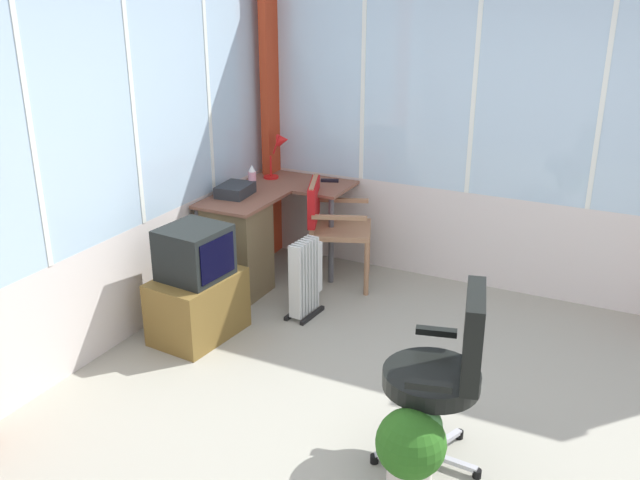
{
  "coord_description": "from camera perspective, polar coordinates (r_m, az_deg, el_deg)",
  "views": [
    {
      "loc": [
        -3.2,
        -0.9,
        2.45
      ],
      "look_at": [
        0.52,
        0.95,
        0.85
      ],
      "focal_mm": 39.59,
      "sensor_mm": 36.0,
      "label": 1
    }
  ],
  "objects": [
    {
      "name": "spray_bottle",
      "position": [
        5.76,
        -5.5,
        4.98
      ],
      "size": [
        0.06,
        0.06,
        0.22
      ],
      "color": "pink",
      "rests_on": "desk"
    },
    {
      "name": "desk",
      "position": [
        5.66,
        -6.37,
        -0.16
      ],
      "size": [
        1.21,
        0.9,
        0.76
      ],
      "color": "brown",
      "rests_on": "ground"
    },
    {
      "name": "north_window_panel",
      "position": [
        4.69,
        -18.22,
        5.82
      ],
      "size": [
        4.3,
        0.07,
        2.6
      ],
      "color": "silver",
      "rests_on": "ground"
    },
    {
      "name": "potted_plant",
      "position": [
        3.6,
        7.46,
        -16.21
      ],
      "size": [
        0.35,
        0.35,
        0.47
      ],
      "color": "beige",
      "rests_on": "ground"
    },
    {
      "name": "curtain_corner",
      "position": [
        6.22,
        -4.0,
        9.88
      ],
      "size": [
        0.23,
        0.08,
        2.5
      ],
      "primitive_type": "cube",
      "rotation": [
        0.0,
        0.0,
        0.04
      ],
      "color": "#B63A1D",
      "rests_on": "ground"
    },
    {
      "name": "desk_lamp",
      "position": [
        6.1,
        -3.25,
        7.39
      ],
      "size": [
        0.23,
        0.2,
        0.38
      ],
      "color": "red",
      "rests_on": "desk"
    },
    {
      "name": "tv_remote",
      "position": [
        6.0,
        0.79,
        4.83
      ],
      "size": [
        0.09,
        0.16,
        0.02
      ],
      "primitive_type": "cube",
      "rotation": [
        0.0,
        0.0,
        0.36
      ],
      "color": "black",
      "rests_on": "desk"
    },
    {
      "name": "ground",
      "position": [
        4.15,
        8.99,
        -15.93
      ],
      "size": [
        5.3,
        5.59,
        0.06
      ],
      "primitive_type": "cube",
      "color": "#999889"
    },
    {
      "name": "wooden_armchair",
      "position": [
        5.7,
        0.53,
        1.82
      ],
      "size": [
        0.62,
        0.63,
        0.88
      ],
      "color": "#9D704E",
      "rests_on": "ground"
    },
    {
      "name": "paper_tray",
      "position": [
        5.66,
        -6.87,
        4.04
      ],
      "size": [
        0.32,
        0.26,
        0.09
      ],
      "primitive_type": "cube",
      "rotation": [
        0.0,
        0.0,
        0.09
      ],
      "color": "#292D31",
      "rests_on": "desk"
    },
    {
      "name": "office_chair",
      "position": [
        3.65,
        10.26,
        -9.96
      ],
      "size": [
        0.63,
        0.56,
        1.0
      ],
      "color": "#B7B7BF",
      "rests_on": "ground"
    },
    {
      "name": "tv_on_stand",
      "position": [
        5.01,
        -9.92,
        -3.93
      ],
      "size": [
        0.68,
        0.49,
        0.82
      ],
      "color": "brown",
      "rests_on": "ground"
    },
    {
      "name": "east_window_panel",
      "position": [
        5.58,
        16.81,
        8.28
      ],
      "size": [
        0.07,
        4.59,
        2.6
      ],
      "color": "silver",
      "rests_on": "ground"
    },
    {
      "name": "space_heater",
      "position": [
        5.26,
        -1.13,
        -3.02
      ],
      "size": [
        0.36,
        0.19,
        0.6
      ],
      "color": "silver",
      "rests_on": "ground"
    }
  ]
}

